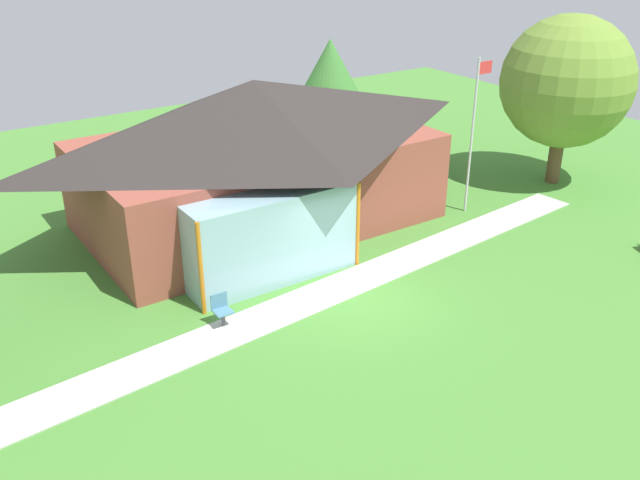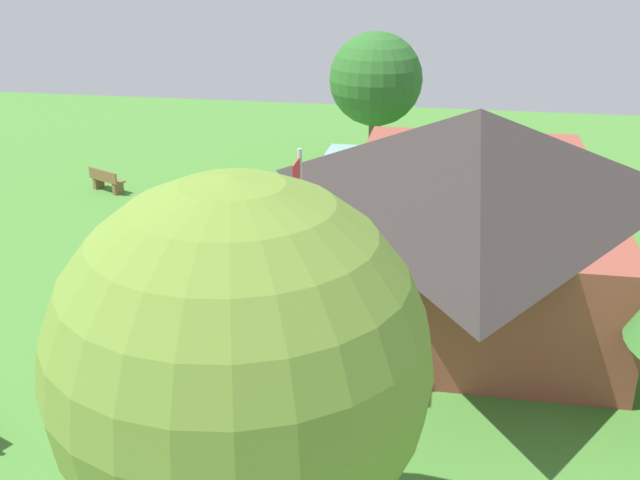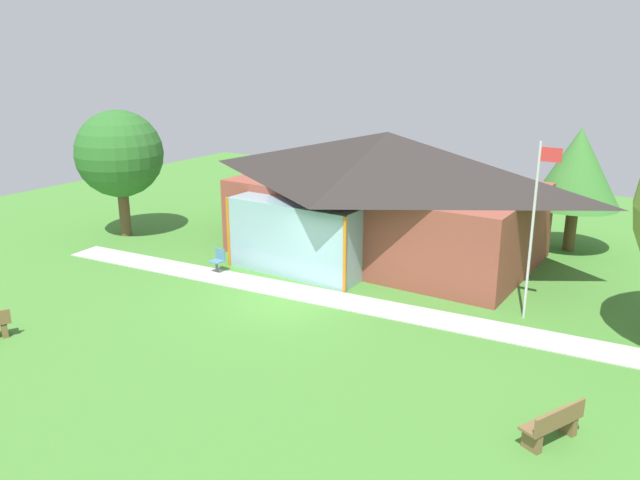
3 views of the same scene
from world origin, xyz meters
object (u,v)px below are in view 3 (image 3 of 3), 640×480
at_px(bench_lawn_far_right, 553,425).
at_px(tree_west_hedge, 119,154).
at_px(pavilion, 383,193).
at_px(flagpole, 534,224).
at_px(tree_behind_pavilion_right, 578,168).
at_px(patio_chair_west, 218,261).

height_order(bench_lawn_far_right, tree_west_hedge, tree_west_hedge).
relative_size(pavilion, flagpole, 2.27).
xyz_separation_m(bench_lawn_far_right, tree_behind_pavilion_right, (-2.71, 13.72, 2.91)).
bearing_deg(tree_behind_pavilion_right, tree_west_hedge, -153.63).
distance_m(pavilion, bench_lawn_far_right, 12.81).
distance_m(pavilion, tree_west_hedge, 11.11).
height_order(bench_lawn_far_right, tree_behind_pavilion_right, tree_behind_pavilion_right).
distance_m(tree_behind_pavilion_right, tree_west_hedge, 18.40).
bearing_deg(patio_chair_west, pavilion, -126.07).
xyz_separation_m(flagpole, patio_chair_west, (-10.41, -1.94, -2.51)).
height_order(flagpole, bench_lawn_far_right, flagpole).
xyz_separation_m(pavilion, tree_behind_pavilion_right, (6.03, 4.57, 0.85)).
bearing_deg(tree_west_hedge, bench_lawn_far_right, -16.11).
bearing_deg(bench_lawn_far_right, tree_behind_pavilion_right, 35.30).
bearing_deg(bench_lawn_far_right, tree_west_hedge, 98.00).
relative_size(pavilion, bench_lawn_far_right, 7.73).
relative_size(flagpole, tree_behind_pavilion_right, 1.08).
distance_m(pavilion, patio_chair_west, 6.72).
bearing_deg(pavilion, tree_behind_pavilion_right, 37.20).
xyz_separation_m(bench_lawn_far_right, patio_chair_west, (-12.66, 4.09, 0.01)).
distance_m(bench_lawn_far_right, tree_west_hedge, 20.22).
distance_m(flagpole, patio_chair_west, 10.88).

